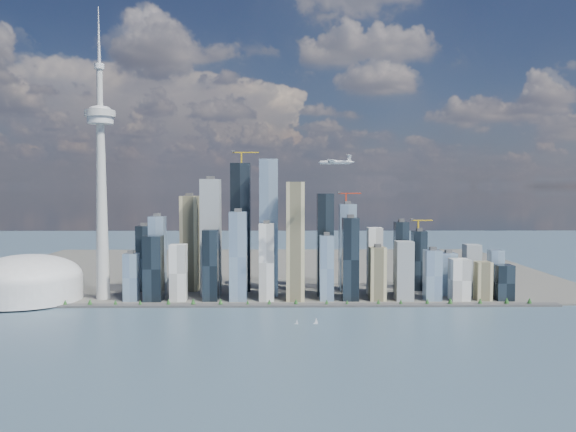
{
  "coord_description": "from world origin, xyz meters",
  "views": [
    {
      "loc": [
        42.54,
        -758.62,
        217.49
      ],
      "look_at": [
        53.85,
        260.0,
        164.1
      ],
      "focal_mm": 35.0,
      "sensor_mm": 36.0,
      "label": 1
    }
  ],
  "objects_px": {
    "needle_tower": "(101,177)",
    "airplane": "(336,162)",
    "sailboat_west": "(297,322)",
    "sailboat_east": "(316,322)",
    "dome_stadium": "(27,281)"
  },
  "relations": [
    {
      "from": "dome_stadium",
      "to": "airplane",
      "type": "distance_m",
      "value": 624.07
    },
    {
      "from": "airplane",
      "to": "needle_tower",
      "type": "bearing_deg",
      "value": -173.66
    },
    {
      "from": "needle_tower",
      "to": "sailboat_west",
      "type": "height_order",
      "value": "needle_tower"
    },
    {
      "from": "needle_tower",
      "to": "sailboat_east",
      "type": "distance_m",
      "value": 497.62
    },
    {
      "from": "sailboat_east",
      "to": "needle_tower",
      "type": "bearing_deg",
      "value": 169.26
    },
    {
      "from": "needle_tower",
      "to": "airplane",
      "type": "height_order",
      "value": "needle_tower"
    },
    {
      "from": "dome_stadium",
      "to": "sailboat_west",
      "type": "relative_size",
      "value": 23.87
    },
    {
      "from": "sailboat_west",
      "to": "sailboat_east",
      "type": "distance_m",
      "value": 30.56
    },
    {
      "from": "dome_stadium",
      "to": "airplane",
      "type": "xyz_separation_m",
      "value": [
        574.24,
        -106.11,
        220.12
      ]
    },
    {
      "from": "sailboat_west",
      "to": "sailboat_east",
      "type": "relative_size",
      "value": 0.78
    },
    {
      "from": "sailboat_west",
      "to": "needle_tower",
      "type": "bearing_deg",
      "value": 176.46
    },
    {
      "from": "airplane",
      "to": "sailboat_east",
      "type": "relative_size",
      "value": 5.66
    },
    {
      "from": "needle_tower",
      "to": "sailboat_west",
      "type": "xyz_separation_m",
      "value": [
        366.13,
        -191.84,
        -233.15
      ]
    },
    {
      "from": "sailboat_east",
      "to": "dome_stadium",
      "type": "bearing_deg",
      "value": 176.32
    },
    {
      "from": "airplane",
      "to": "sailboat_east",
      "type": "bearing_deg",
      "value": -95.5
    }
  ]
}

